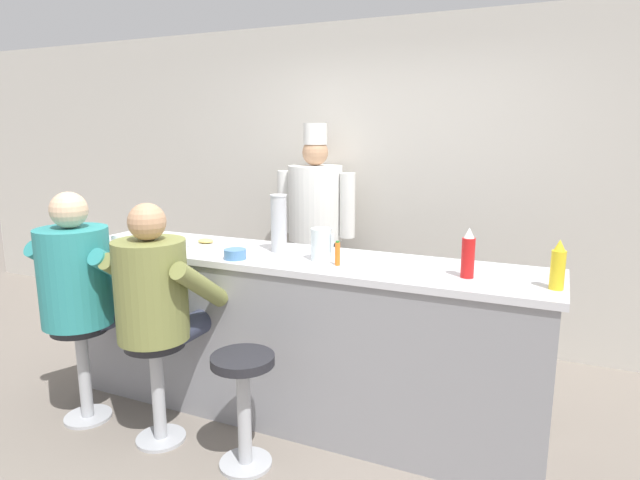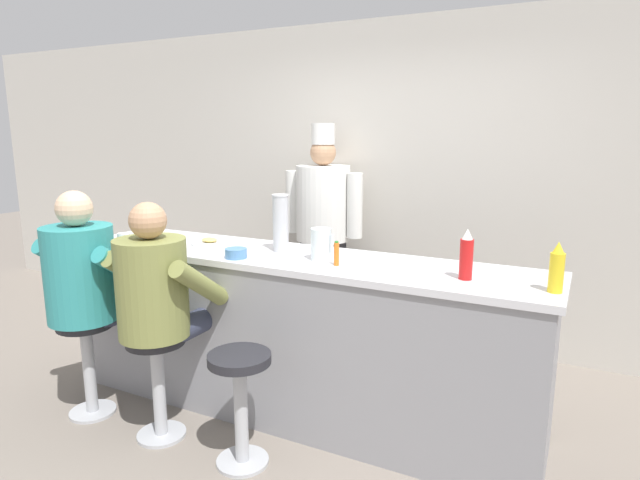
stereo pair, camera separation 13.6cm
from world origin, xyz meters
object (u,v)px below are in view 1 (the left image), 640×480
water_pitcher_clear (321,244)px  breakfast_plate (206,244)px  diner_seated_olive (156,296)px  ketchup_bottle_red (468,254)px  diner_seated_teal (81,282)px  cereal_bowl (235,254)px  hot_sauce_bottle_orange (337,254)px  cup_stack_steel (279,223)px  coffee_mug_white (118,241)px  mustard_bottle_yellow (558,266)px  cook_in_whites_near (315,221)px  empty_stool_round (244,392)px

water_pitcher_clear → breakfast_plate: bearing=176.4°
diner_seated_olive → ketchup_bottle_red: bearing=17.6°
diner_seated_teal → cereal_bowl: bearing=22.4°
ketchup_bottle_red → hot_sauce_bottle_orange: (-0.71, -0.04, -0.06)m
cereal_bowl → hot_sauce_bottle_orange: bearing=9.8°
cup_stack_steel → water_pitcher_clear: bearing=-17.3°
hot_sauce_bottle_orange → diner_seated_teal: diner_seated_teal is taller
ketchup_bottle_red → coffee_mug_white: 2.22m
diner_seated_teal → mustard_bottle_yellow: bearing=10.2°
cup_stack_steel → ketchup_bottle_red: bearing=-6.6°
water_pitcher_clear → diner_seated_olive: size_ratio=0.14×
hot_sauce_bottle_orange → diner_seated_teal: 1.58m
mustard_bottle_yellow → cook_in_whites_near: cook_in_whites_near is taller
ketchup_bottle_red → coffee_mug_white: bearing=-175.2°
cook_in_whites_near → breakfast_plate: bearing=-98.6°
mustard_bottle_yellow → hot_sauce_bottle_orange: mustard_bottle_yellow is taller
cup_stack_steel → diner_seated_teal: 1.26m
mustard_bottle_yellow → diner_seated_teal: bearing=-169.8°
cup_stack_steel → diner_seated_teal: diner_seated_teal is taller
water_pitcher_clear → coffee_mug_white: 1.38m
mustard_bottle_yellow → water_pitcher_clear: (-1.27, 0.07, -0.02)m
empty_stool_round → cook_in_whites_near: cook_in_whites_near is taller
coffee_mug_white → diner_seated_teal: 0.38m
ketchup_bottle_red → water_pitcher_clear: ketchup_bottle_red is taller
hot_sauce_bottle_orange → empty_stool_round: 0.91m
mustard_bottle_yellow → water_pitcher_clear: mustard_bottle_yellow is taller
diner_seated_teal → cook_in_whites_near: cook_in_whites_near is taller
hot_sauce_bottle_orange → coffee_mug_white: 1.50m
water_pitcher_clear → cup_stack_steel: 0.36m
hot_sauce_bottle_orange → coffee_mug_white: size_ratio=1.17×
coffee_mug_white → diner_seated_teal: diner_seated_teal is taller
ketchup_bottle_red → cook_in_whites_near: 2.06m
water_pitcher_clear → diner_seated_teal: size_ratio=0.13×
cup_stack_steel → diner_seated_olive: bearing=-123.9°
ketchup_bottle_red → water_pitcher_clear: 0.85m
mustard_bottle_yellow → ketchup_bottle_red: bearing=174.9°
cereal_bowl → ketchup_bottle_red: bearing=6.4°
hot_sauce_bottle_orange → water_pitcher_clear: (-0.13, 0.07, 0.03)m
hot_sauce_bottle_orange → cereal_bowl: 0.63m
ketchup_bottle_red → empty_stool_round: bearing=-152.2°
diner_seated_olive → cook_in_whites_near: bearing=86.8°
coffee_mug_white → diner_seated_teal: size_ratio=0.08×
ketchup_bottle_red → breakfast_plate: 1.72m
cup_stack_steel → coffee_mug_white: bearing=-162.4°
ketchup_bottle_red → mustard_bottle_yellow: bearing=-5.1°
mustard_bottle_yellow → cup_stack_steel: bearing=173.8°
breakfast_plate → coffee_mug_white: 0.57m
water_pitcher_clear → cup_stack_steel: bearing=162.7°
mustard_bottle_yellow → coffee_mug_white: (-2.63, -0.15, -0.07)m
mustard_bottle_yellow → hot_sauce_bottle_orange: 1.14m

